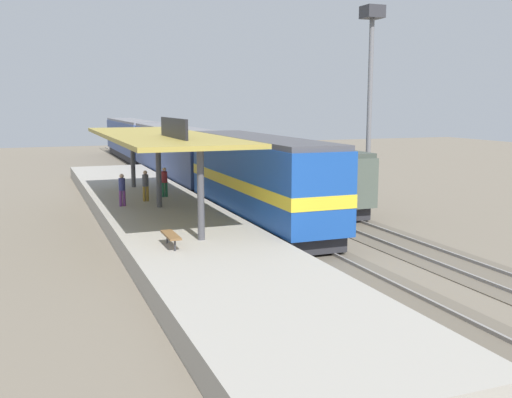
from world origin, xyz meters
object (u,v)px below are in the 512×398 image
object	(u,v)px
light_mast	(371,65)
platform_bench	(171,235)
passenger_carriage_front	(176,154)
person_boarding	(165,181)
locomotive	(259,180)
person_walking	(122,188)
passenger_carriage_rear	(132,139)
person_waiting	(146,184)
freight_car	(304,175)

from	to	relation	value
light_mast	platform_bench	bearing A→B (deg)	-148.08
passenger_carriage_front	person_boarding	world-z (taller)	passenger_carriage_front
platform_bench	locomotive	distance (m)	8.75
passenger_carriage_front	person_walking	xyz separation A→B (m)	(-6.36, -14.55, -0.46)
platform_bench	passenger_carriage_front	bearing A→B (deg)	76.12
passenger_carriage_front	person_boarding	xyz separation A→B (m)	(-3.61, -12.29, -0.46)
passenger_carriage_rear	person_walking	size ratio (longest dim) A/B	11.70
platform_bench	person_waiting	distance (m)	10.92
locomotive	freight_car	distance (m)	6.33
passenger_carriage_rear	person_waiting	xyz separation A→B (m)	(-4.91, -34.22, -0.46)
passenger_carriage_front	person_walking	bearing A→B (deg)	-113.60
platform_bench	passenger_carriage_rear	bearing A→B (deg)	82.42
platform_bench	person_walking	bearing A→B (deg)	92.11
locomotive	person_boarding	xyz separation A→B (m)	(-3.61, 5.71, -0.56)
passenger_carriage_front	freight_car	world-z (taller)	passenger_carriage_front
passenger_carriage_front	person_waiting	distance (m)	14.29
freight_car	light_mast	size ratio (longest dim) A/B	1.03
person_waiting	person_boarding	distance (m)	1.72
locomotive	freight_car	world-z (taller)	locomotive
platform_bench	person_waiting	xyz separation A→B (m)	(1.09, 10.86, 0.51)
locomotive	person_walking	world-z (taller)	locomotive
platform_bench	person_waiting	size ratio (longest dim) A/B	0.99
platform_bench	person_boarding	bearing A→B (deg)	78.71
passenger_carriage_rear	person_boarding	xyz separation A→B (m)	(-3.61, -33.09, -0.46)
platform_bench	freight_car	xyz separation A→B (m)	(10.60, 10.60, 0.63)
locomotive	platform_bench	bearing A→B (deg)	-133.73
passenger_carriage_front	passenger_carriage_rear	bearing A→B (deg)	90.00
passenger_carriage_rear	person_waiting	world-z (taller)	passenger_carriage_rear
locomotive	light_mast	bearing A→B (deg)	16.58
passenger_carriage_front	light_mast	distance (m)	18.54
person_waiting	person_walking	xyz separation A→B (m)	(-1.45, -1.14, 0.00)
platform_bench	person_waiting	world-z (taller)	person_waiting
platform_bench	person_boarding	xyz separation A→B (m)	(2.39, 11.98, 0.51)
person_walking	person_boarding	world-z (taller)	same
passenger_carriage_rear	light_mast	distance (m)	37.80
person_waiting	person_boarding	size ratio (longest dim) A/B	1.00
locomotive	passenger_carriage_rear	size ratio (longest dim) A/B	0.72
passenger_carriage_front	freight_car	size ratio (longest dim) A/B	1.67
person_waiting	person_walking	size ratio (longest dim) A/B	1.00
platform_bench	light_mast	bearing A→B (deg)	31.92
locomotive	person_walking	xyz separation A→B (m)	(-6.36, 3.45, -0.56)
freight_car	person_boarding	bearing A→B (deg)	170.49
platform_bench	person_walking	size ratio (longest dim) A/B	0.99
passenger_carriage_rear	light_mast	xyz separation A→B (m)	(7.80, -36.48, 6.08)
platform_bench	locomotive	xyz separation A→B (m)	(6.00, 6.27, 1.07)
locomotive	person_waiting	bearing A→B (deg)	136.98
person_boarding	passenger_carriage_rear	bearing A→B (deg)	83.78
passenger_carriage_front	person_boarding	bearing A→B (deg)	-106.36
locomotive	freight_car	xyz separation A→B (m)	(4.60, 4.33, -0.44)
passenger_carriage_rear	person_waiting	bearing A→B (deg)	-98.17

